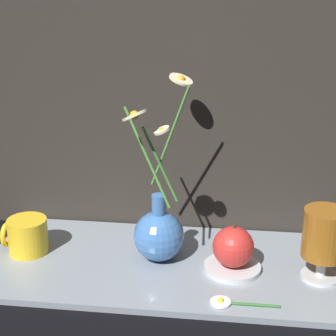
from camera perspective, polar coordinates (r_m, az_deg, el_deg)
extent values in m
plane|color=black|center=(1.11, 0.44, -10.14)|extent=(6.00, 6.00, 0.00)
cube|color=gray|center=(1.10, 0.44, -9.88)|extent=(0.72, 0.32, 0.01)
sphere|color=#3F72B7|center=(1.09, -0.94, -6.93)|extent=(0.10, 0.10, 0.10)
cylinder|color=#3F72B7|center=(1.06, -0.96, -3.98)|extent=(0.03, 0.03, 0.05)
cylinder|color=#4C8E3D|center=(1.00, -0.81, 0.36)|extent=(0.07, 0.02, 0.15)
cylinder|color=beige|center=(0.95, -0.64, 3.85)|extent=(0.03, 0.03, 0.01)
sphere|color=gold|center=(0.95, -0.64, 3.85)|extent=(0.01, 0.01, 0.01)
cylinder|color=#4C8E3D|center=(0.99, -2.12, 1.04)|extent=(0.09, 0.03, 0.18)
cylinder|color=beige|center=(0.92, -3.44, 5.37)|extent=(0.05, 0.05, 0.02)
sphere|color=gold|center=(0.92, -3.44, 5.37)|extent=(0.02, 0.02, 0.02)
cylinder|color=#4C8E3D|center=(1.05, 0.18, 3.12)|extent=(0.08, 0.04, 0.21)
cylinder|color=beige|center=(1.06, 1.33, 8.97)|extent=(0.06, 0.06, 0.02)
sphere|color=gold|center=(1.06, 1.33, 8.97)|extent=(0.02, 0.02, 0.02)
cylinder|color=yellow|center=(1.16, -14.04, -6.69)|extent=(0.08, 0.08, 0.07)
torus|color=yellow|center=(1.17, -16.08, -6.50)|extent=(0.01, 0.05, 0.05)
cylinder|color=silver|center=(1.09, 15.20, -10.54)|extent=(0.07, 0.07, 0.01)
cylinder|color=silver|center=(1.08, 15.31, -9.51)|extent=(0.02, 0.02, 0.04)
cylinder|color=#935619|center=(1.05, 15.64, -6.43)|extent=(0.08, 0.08, 0.09)
cylinder|color=silver|center=(1.08, 6.55, -10.00)|extent=(0.11, 0.11, 0.01)
sphere|color=red|center=(1.06, 6.64, -7.96)|extent=(0.08, 0.08, 0.08)
cylinder|color=#4C3819|center=(1.04, 6.74, -5.88)|extent=(0.00, 0.00, 0.01)
cylinder|color=#336B2D|center=(0.99, 8.34, -13.56)|extent=(0.10, 0.01, 0.01)
cylinder|color=white|center=(0.98, 5.35, -13.41)|extent=(0.04, 0.04, 0.00)
sphere|color=yellow|center=(0.98, 5.36, -13.27)|extent=(0.01, 0.01, 0.01)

